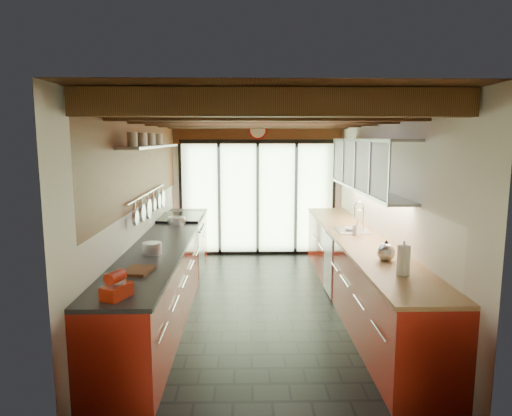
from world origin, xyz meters
name	(u,v)px	position (x,y,z in m)	size (l,w,h in m)	color
ground	(263,305)	(0.00, 0.00, 0.00)	(5.50, 5.50, 0.00)	black
room_shell	(263,182)	(0.00, 0.00, 1.65)	(5.50, 5.50, 5.50)	silver
ceiling_beams	(262,119)	(0.00, 0.38, 2.46)	(3.14, 5.06, 4.90)	#593316
glass_door	(258,168)	(0.00, 2.69, 1.66)	(2.95, 0.10, 2.90)	#C6EAAD
left_counter	(166,272)	(-1.28, 0.00, 0.46)	(0.68, 5.00, 0.92)	#A52013
range_stove	(181,246)	(-1.28, 1.45, 0.47)	(0.66, 0.90, 0.97)	silver
right_counter	(358,271)	(1.27, 0.00, 0.46)	(0.68, 5.00, 0.92)	#A52013
sink_assembly	(354,228)	(1.29, 0.40, 0.96)	(0.45, 0.52, 0.43)	silver
upper_cabinets_right	(368,165)	(1.43, 0.30, 1.85)	(0.34, 3.00, 3.00)	silver
left_wall_fixtures	(152,169)	(-1.47, 0.25, 1.80)	(0.28, 2.60, 0.96)	silver
stand_mixer	(117,287)	(-1.27, -2.24, 1.01)	(0.24, 0.30, 0.23)	#B7230E
pot_large	(152,248)	(-1.27, -0.84, 0.99)	(0.21, 0.21, 0.13)	silver
pot_small	(177,220)	(-1.27, 1.00, 0.97)	(0.27, 0.27, 0.10)	silver
cutting_board	(138,271)	(-1.27, -1.53, 0.93)	(0.24, 0.34, 0.03)	brown
kettle	(386,251)	(1.27, -1.15, 1.02)	(0.22, 0.25, 0.23)	silver
paper_towel	(403,261)	(1.27, -1.68, 1.06)	(0.13, 0.13, 0.34)	white
soap_bottle	(357,228)	(1.27, 0.12, 1.02)	(0.09, 0.09, 0.19)	silver
bowl	(352,229)	(1.27, 0.40, 0.95)	(0.21, 0.21, 0.05)	silver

